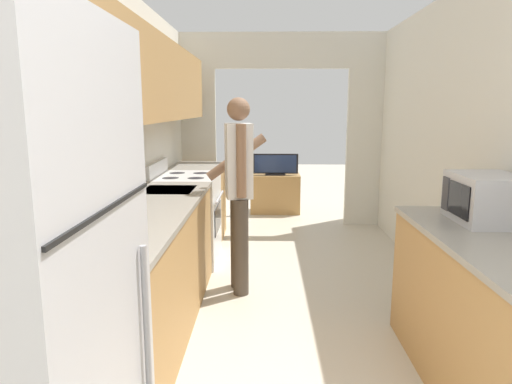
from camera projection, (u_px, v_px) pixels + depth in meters
name	position (u px, v px, depth m)	size (l,w,h in m)	color
wall_left	(111.00, 119.00, 3.11)	(0.38, 7.78, 2.50)	silver
wall_far_with_doorway	(281.00, 116.00, 5.96)	(3.03, 0.06, 2.50)	silver
counter_left	(163.00, 250.00, 3.61)	(0.62, 4.20, 0.88)	#B2844C
range_oven	(187.00, 217.00, 4.68)	(0.66, 0.79, 1.02)	white
person	(239.00, 190.00, 3.80)	(0.53, 0.42, 1.64)	#4C4238
microwave	(486.00, 198.00, 2.70)	(0.37, 0.46, 0.29)	#B7B7BC
tv_cabinet	(275.00, 193.00, 6.85)	(0.73, 0.42, 0.58)	#B2844C
television	(275.00, 165.00, 6.73)	(0.67, 0.16, 0.31)	black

